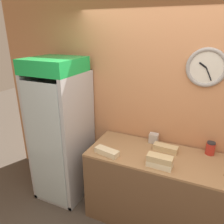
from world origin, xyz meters
TOP-DOWN VIEW (x-y plane):
  - wall_back at (0.00, 1.29)m, footprint 5.20×0.10m
  - prep_counter at (0.00, 0.89)m, footprint 1.81×0.69m
  - beverage_cooler at (-1.43, 0.93)m, footprint 0.63×0.71m
  - sandwich_stack_bottom at (-0.04, 0.67)m, footprint 0.27×0.12m
  - sandwich_stack_middle at (-0.04, 0.67)m, footprint 0.26×0.11m
  - sandwich_flat_left at (-0.64, 0.67)m, footprint 0.30×0.16m
  - sandwich_flat_right at (-0.05, 1.03)m, footprint 0.29×0.12m
  - condiment_jar at (0.43, 1.16)m, footprint 0.10×0.10m
  - napkin_dispenser at (-0.23, 1.17)m, footprint 0.11×0.09m

SIDE VIEW (x-z plane):
  - prep_counter at x=0.00m, z-range 0.00..0.92m
  - sandwich_stack_bottom at x=-0.04m, z-range 0.92..0.99m
  - sandwich_flat_left at x=-0.64m, z-range 0.92..0.99m
  - sandwich_flat_right at x=-0.05m, z-range 0.92..0.99m
  - napkin_dispenser at x=-0.23m, z-range 0.92..1.04m
  - condiment_jar at x=0.43m, z-range 0.92..1.07m
  - sandwich_stack_middle at x=-0.04m, z-range 0.99..1.06m
  - beverage_cooler at x=-1.43m, z-range 0.08..2.04m
  - wall_back at x=0.00m, z-range 0.01..2.71m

